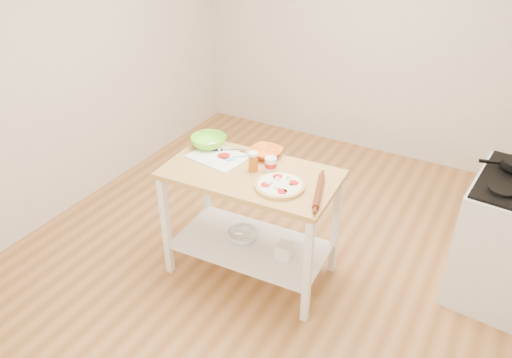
{
  "coord_description": "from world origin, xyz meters",
  "views": [
    {
      "loc": [
        1.43,
        -2.84,
        2.66
      ],
      "look_at": [
        -0.06,
        -0.18,
        0.82
      ],
      "focal_mm": 35.0,
      "sensor_mm": 36.0,
      "label": 1
    }
  ],
  "objects_px": {
    "orange_bowl": "(266,153)",
    "shelf_glass_bowl": "(242,236)",
    "spatula": "(235,158)",
    "shelf_bin": "(285,251)",
    "rolling_pin": "(319,191)",
    "knife": "(222,150)",
    "cutting_board": "(219,156)",
    "green_bowl": "(209,142)",
    "pizza": "(280,185)",
    "prep_island": "(251,202)",
    "beer_pint": "(253,161)",
    "yogurt_tub": "(271,164)"
  },
  "relations": [
    {
      "from": "spatula",
      "to": "yogurt_tub",
      "type": "bearing_deg",
      "value": -46.81
    },
    {
      "from": "yogurt_tub",
      "to": "shelf_bin",
      "type": "xyz_separation_m",
      "value": [
        0.18,
        -0.1,
        -0.63
      ]
    },
    {
      "from": "spatula",
      "to": "orange_bowl",
      "type": "bearing_deg",
      "value": -1.2
    },
    {
      "from": "spatula",
      "to": "orange_bowl",
      "type": "height_order",
      "value": "orange_bowl"
    },
    {
      "from": "spatula",
      "to": "green_bowl",
      "type": "relative_size",
      "value": 0.52
    },
    {
      "from": "shelf_bin",
      "to": "knife",
      "type": "bearing_deg",
      "value": 165.04
    },
    {
      "from": "knife",
      "to": "beer_pint",
      "type": "height_order",
      "value": "beer_pint"
    },
    {
      "from": "pizza",
      "to": "knife",
      "type": "xyz_separation_m",
      "value": [
        -0.6,
        0.24,
        0.0
      ]
    },
    {
      "from": "spatula",
      "to": "rolling_pin",
      "type": "relative_size",
      "value": 0.36
    },
    {
      "from": "prep_island",
      "to": "rolling_pin",
      "type": "relative_size",
      "value": 3.23
    },
    {
      "from": "knife",
      "to": "beer_pint",
      "type": "xyz_separation_m",
      "value": [
        0.34,
        -0.13,
        0.05
      ]
    },
    {
      "from": "orange_bowl",
      "to": "spatula",
      "type": "bearing_deg",
      "value": -136.71
    },
    {
      "from": "orange_bowl",
      "to": "shelf_bin",
      "type": "bearing_deg",
      "value": -40.8
    },
    {
      "from": "knife",
      "to": "shelf_glass_bowl",
      "type": "relative_size",
      "value": 1.05
    },
    {
      "from": "rolling_pin",
      "to": "shelf_glass_bowl",
      "type": "height_order",
      "value": "rolling_pin"
    },
    {
      "from": "cutting_board",
      "to": "green_bowl",
      "type": "bearing_deg",
      "value": 154.24
    },
    {
      "from": "orange_bowl",
      "to": "shelf_glass_bowl",
      "type": "xyz_separation_m",
      "value": [
        -0.07,
        -0.24,
        -0.63
      ]
    },
    {
      "from": "knife",
      "to": "yogurt_tub",
      "type": "distance_m",
      "value": 0.45
    },
    {
      "from": "spatula",
      "to": "rolling_pin",
      "type": "height_order",
      "value": "rolling_pin"
    },
    {
      "from": "spatula",
      "to": "shelf_glass_bowl",
      "type": "distance_m",
      "value": 0.63
    },
    {
      "from": "knife",
      "to": "shelf_glass_bowl",
      "type": "xyz_separation_m",
      "value": [
        0.25,
        -0.14,
        -0.62
      ]
    },
    {
      "from": "prep_island",
      "to": "orange_bowl",
      "type": "distance_m",
      "value": 0.38
    },
    {
      "from": "beer_pint",
      "to": "rolling_pin",
      "type": "distance_m",
      "value": 0.53
    },
    {
      "from": "rolling_pin",
      "to": "yogurt_tub",
      "type": "bearing_deg",
      "value": 164.13
    },
    {
      "from": "beer_pint",
      "to": "knife",
      "type": "bearing_deg",
      "value": 159.43
    },
    {
      "from": "yogurt_tub",
      "to": "cutting_board",
      "type": "bearing_deg",
      "value": -178.07
    },
    {
      "from": "shelf_glass_bowl",
      "to": "cutting_board",
      "type": "bearing_deg",
      "value": 166.35
    },
    {
      "from": "prep_island",
      "to": "rolling_pin",
      "type": "distance_m",
      "value": 0.6
    },
    {
      "from": "cutting_board",
      "to": "rolling_pin",
      "type": "distance_m",
      "value": 0.85
    },
    {
      "from": "pizza",
      "to": "green_bowl",
      "type": "height_order",
      "value": "green_bowl"
    },
    {
      "from": "green_bowl",
      "to": "beer_pint",
      "type": "distance_m",
      "value": 0.5
    },
    {
      "from": "pizza",
      "to": "beer_pint",
      "type": "distance_m",
      "value": 0.29
    },
    {
      "from": "cutting_board",
      "to": "orange_bowl",
      "type": "relative_size",
      "value": 1.88
    },
    {
      "from": "prep_island",
      "to": "green_bowl",
      "type": "distance_m",
      "value": 0.58
    },
    {
      "from": "knife",
      "to": "yogurt_tub",
      "type": "height_order",
      "value": "yogurt_tub"
    },
    {
      "from": "pizza",
      "to": "yogurt_tub",
      "type": "bearing_deg",
      "value": 133.03
    },
    {
      "from": "cutting_board",
      "to": "beer_pint",
      "type": "distance_m",
      "value": 0.33
    },
    {
      "from": "knife",
      "to": "cutting_board",
      "type": "bearing_deg",
      "value": -101.72
    },
    {
      "from": "pizza",
      "to": "rolling_pin",
      "type": "relative_size",
      "value": 0.86
    },
    {
      "from": "prep_island",
      "to": "orange_bowl",
      "type": "relative_size",
      "value": 5.37
    },
    {
      "from": "pizza",
      "to": "green_bowl",
      "type": "relative_size",
      "value": 1.24
    },
    {
      "from": "cutting_board",
      "to": "knife",
      "type": "bearing_deg",
      "value": 113.15
    },
    {
      "from": "orange_bowl",
      "to": "shelf_glass_bowl",
      "type": "distance_m",
      "value": 0.68
    },
    {
      "from": "orange_bowl",
      "to": "rolling_pin",
      "type": "height_order",
      "value": "orange_bowl"
    },
    {
      "from": "yogurt_tub",
      "to": "shelf_glass_bowl",
      "type": "bearing_deg",
      "value": -160.68
    },
    {
      "from": "orange_bowl",
      "to": "beer_pint",
      "type": "height_order",
      "value": "beer_pint"
    },
    {
      "from": "orange_bowl",
      "to": "rolling_pin",
      "type": "distance_m",
      "value": 0.62
    },
    {
      "from": "spatula",
      "to": "shelf_glass_bowl",
      "type": "relative_size",
      "value": 0.59
    },
    {
      "from": "prep_island",
      "to": "knife",
      "type": "xyz_separation_m",
      "value": [
        -0.34,
        0.16,
        0.27
      ]
    },
    {
      "from": "pizza",
      "to": "spatula",
      "type": "bearing_deg",
      "value": 158.45
    }
  ]
}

